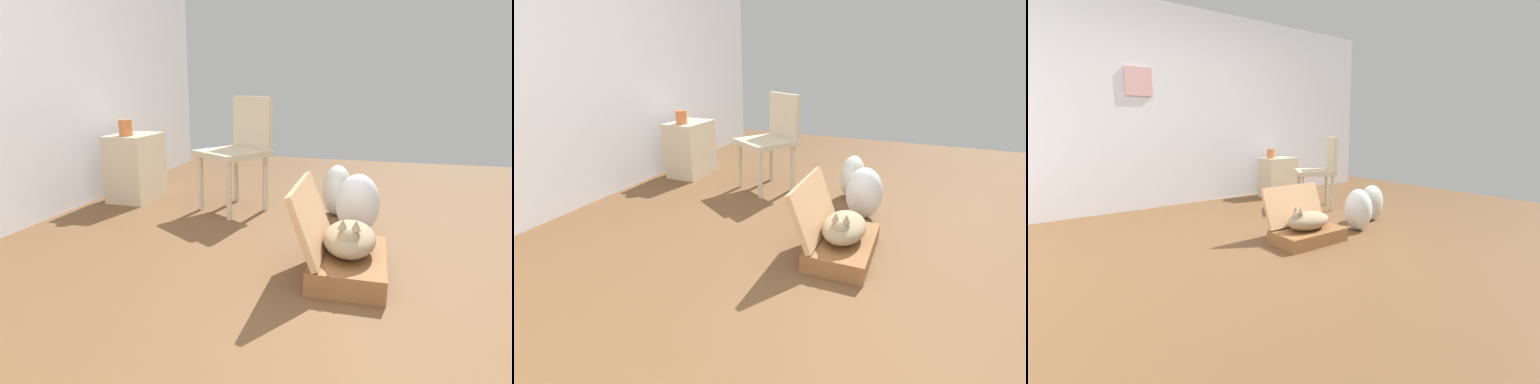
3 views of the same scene
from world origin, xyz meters
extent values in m
plane|color=brown|center=(0.00, 0.00, 0.00)|extent=(7.68, 7.68, 0.00)
cube|color=silver|center=(0.00, 2.26, 1.30)|extent=(6.40, 0.12, 2.60)
cube|color=brown|center=(0.11, -0.12, 0.06)|extent=(0.65, 0.40, 0.12)
cube|color=tan|center=(0.11, 0.09, 0.31)|extent=(0.65, 0.18, 0.38)
ellipsoid|color=#998466|center=(0.11, -0.12, 0.21)|extent=(0.44, 0.28, 0.17)
sphere|color=#998466|center=(-0.01, -0.12, 0.25)|extent=(0.12, 0.12, 0.12)
cone|color=#998466|center=(-0.01, -0.15, 0.32)|extent=(0.05, 0.05, 0.05)
cone|color=#998466|center=(-0.01, -0.09, 0.32)|extent=(0.05, 0.05, 0.05)
cylinder|color=#998466|center=(0.31, -0.08, 0.16)|extent=(0.20, 0.03, 0.07)
ellipsoid|color=silver|center=(0.79, -0.13, 0.21)|extent=(0.26, 0.30, 0.43)
ellipsoid|color=silver|center=(1.22, 0.04, 0.20)|extent=(0.32, 0.23, 0.40)
cube|color=beige|center=(1.23, 1.85, 0.30)|extent=(0.50, 0.36, 0.59)
cylinder|color=#CC6B38|center=(1.10, 1.85, 0.66)|extent=(0.12, 0.12, 0.14)
cylinder|color=beige|center=(1.05, 1.15, 0.23)|extent=(0.04, 0.04, 0.45)
cylinder|color=beige|center=(0.85, 0.83, 0.23)|extent=(0.04, 0.04, 0.45)
cylinder|color=beige|center=(1.38, 0.94, 0.23)|extent=(0.04, 0.04, 0.45)
cylinder|color=beige|center=(1.17, 0.62, 0.23)|extent=(0.04, 0.04, 0.45)
cube|color=beige|center=(1.11, 0.89, 0.48)|extent=(0.65, 0.65, 0.05)
cube|color=beige|center=(1.29, 0.77, 0.72)|extent=(0.27, 0.40, 0.42)
camera|label=1|loc=(-2.10, -0.21, 1.02)|focal=29.54mm
camera|label=2|loc=(-2.10, -0.53, 1.28)|focal=25.81mm
camera|label=3|loc=(-2.03, -2.53, 1.06)|focal=25.25mm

